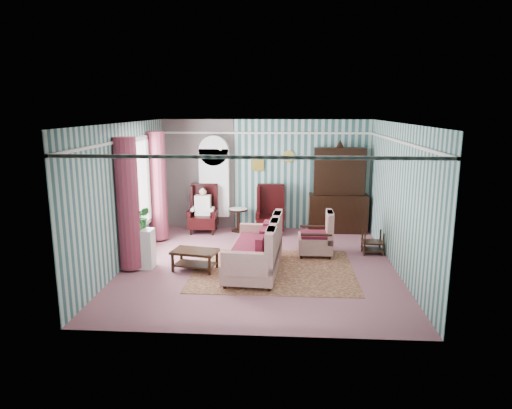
# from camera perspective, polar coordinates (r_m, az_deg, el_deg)

# --- Properties ---
(floor) EXTENTS (6.00, 6.00, 0.00)m
(floor) POSITION_cam_1_polar(r_m,az_deg,el_deg) (9.54, 0.41, -7.55)
(floor) COLOR #995960
(floor) RESTS_ON ground
(room_shell) EXTENTS (5.53, 6.02, 2.91)m
(room_shell) POSITION_cam_1_polar(r_m,az_deg,el_deg) (9.29, -3.33, 4.66)
(room_shell) COLOR #325C5C
(room_shell) RESTS_ON ground
(bookcase) EXTENTS (0.80, 0.28, 2.24)m
(bookcase) POSITION_cam_1_polar(r_m,az_deg,el_deg) (12.14, -5.20, 2.12)
(bookcase) COLOR white
(bookcase) RESTS_ON floor
(dresser_hutch) EXTENTS (1.50, 0.56, 2.36)m
(dresser_hutch) POSITION_cam_1_polar(r_m,az_deg,el_deg) (11.95, 10.31, 2.11)
(dresser_hutch) COLOR black
(dresser_hutch) RESTS_ON floor
(wingback_left) EXTENTS (0.76, 0.80, 1.25)m
(wingback_left) POSITION_cam_1_polar(r_m,az_deg,el_deg) (11.90, -6.63, -0.54)
(wingback_left) COLOR black
(wingback_left) RESTS_ON floor
(wingback_right) EXTENTS (0.76, 0.80, 1.25)m
(wingback_right) POSITION_cam_1_polar(r_m,az_deg,el_deg) (11.71, 1.83, -0.66)
(wingback_right) COLOR black
(wingback_right) RESTS_ON floor
(seated_woman) EXTENTS (0.44, 0.40, 1.18)m
(seated_woman) POSITION_cam_1_polar(r_m,az_deg,el_deg) (11.90, -6.63, -0.70)
(seated_woman) COLOR silver
(seated_woman) RESTS_ON floor
(round_side_table) EXTENTS (0.50, 0.50, 0.60)m
(round_side_table) POSITION_cam_1_polar(r_m,az_deg,el_deg) (11.99, -2.23, -1.96)
(round_side_table) COLOR black
(round_side_table) RESTS_ON floor
(nest_table) EXTENTS (0.45, 0.38, 0.54)m
(nest_table) POSITION_cam_1_polar(r_m,az_deg,el_deg) (10.48, 14.35, -4.57)
(nest_table) COLOR black
(nest_table) RESTS_ON floor
(plant_stand) EXTENTS (0.55, 0.35, 0.80)m
(plant_stand) POSITION_cam_1_polar(r_m,az_deg,el_deg) (9.56, -14.27, -5.35)
(plant_stand) COLOR silver
(plant_stand) RESTS_ON floor
(rug) EXTENTS (3.20, 2.60, 0.01)m
(rug) POSITION_cam_1_polar(r_m,az_deg,el_deg) (9.24, 2.18, -8.17)
(rug) COLOR #4B191C
(rug) RESTS_ON floor
(sofa) EXTENTS (1.14, 2.22, 0.94)m
(sofa) POSITION_cam_1_polar(r_m,az_deg,el_deg) (9.01, -0.26, -5.58)
(sofa) COLOR beige
(sofa) RESTS_ON floor
(floral_armchair) EXTENTS (0.75, 0.82, 1.02)m
(floral_armchair) POSITION_cam_1_polar(r_m,az_deg,el_deg) (10.09, 7.43, -3.50)
(floral_armchair) COLOR beige
(floral_armchair) RESTS_ON floor
(coffee_table) EXTENTS (0.97, 0.69, 0.41)m
(coffee_table) POSITION_cam_1_polar(r_m,az_deg,el_deg) (9.27, -7.63, -6.91)
(coffee_table) COLOR black
(coffee_table) RESTS_ON floor
(potted_plant_a) EXTENTS (0.42, 0.37, 0.43)m
(potted_plant_a) POSITION_cam_1_polar(r_m,az_deg,el_deg) (9.34, -14.71, -1.85)
(potted_plant_a) COLOR #214C17
(potted_plant_a) RESTS_ON plant_stand
(potted_plant_b) EXTENTS (0.28, 0.24, 0.43)m
(potted_plant_b) POSITION_cam_1_polar(r_m,az_deg,el_deg) (9.51, -13.89, -1.58)
(potted_plant_b) COLOR #174B1A
(potted_plant_b) RESTS_ON plant_stand
(potted_plant_c) EXTENTS (0.25, 0.25, 0.36)m
(potted_plant_c) POSITION_cam_1_polar(r_m,az_deg,el_deg) (9.46, -14.47, -1.92)
(potted_plant_c) COLOR #1C541A
(potted_plant_c) RESTS_ON plant_stand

